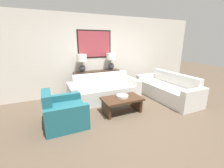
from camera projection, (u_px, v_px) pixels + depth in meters
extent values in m
plane|color=brown|center=(129.00, 122.00, 3.47)|extent=(20.00, 20.00, 0.00)
cube|color=beige|center=(94.00, 55.00, 5.22)|extent=(8.36, 0.10, 2.65)
cube|color=black|center=(95.00, 44.00, 5.07)|extent=(1.18, 0.01, 0.92)
cube|color=#9E3842|center=(95.00, 44.00, 5.07)|extent=(1.10, 0.02, 0.84)
cube|color=#332319|center=(98.00, 82.00, 5.25)|extent=(1.60, 0.37, 0.81)
cylinder|color=#333338|center=(82.00, 72.00, 4.93)|extent=(0.19, 0.19, 0.02)
sphere|color=#333338|center=(82.00, 68.00, 4.89)|extent=(0.22, 0.22, 0.22)
cylinder|color=#8C7A51|center=(82.00, 63.00, 4.85)|extent=(0.02, 0.02, 0.12)
cylinder|color=white|center=(82.00, 58.00, 4.80)|extent=(0.33, 0.33, 0.22)
cylinder|color=#333338|center=(111.00, 70.00, 5.34)|extent=(0.19, 0.19, 0.02)
sphere|color=#333338|center=(111.00, 66.00, 5.31)|extent=(0.22, 0.22, 0.22)
cylinder|color=#8C7A51|center=(111.00, 61.00, 5.26)|extent=(0.02, 0.02, 0.12)
cylinder|color=white|center=(111.00, 56.00, 5.21)|extent=(0.33, 0.33, 0.22)
cube|color=silver|center=(106.00, 94.00, 4.64)|extent=(1.83, 0.68, 0.44)
cube|color=silver|center=(101.00, 85.00, 4.96)|extent=(1.83, 0.18, 0.80)
cube|color=silver|center=(72.00, 95.00, 4.29)|extent=(0.18, 0.86, 0.60)
cube|color=silver|center=(132.00, 87.00, 5.09)|extent=(0.18, 0.86, 0.60)
cube|color=silver|center=(164.00, 92.00, 4.82)|extent=(0.68, 1.83, 0.44)
cube|color=silver|center=(174.00, 85.00, 4.94)|extent=(0.18, 1.83, 0.80)
cube|color=silver|center=(147.00, 82.00, 5.71)|extent=(0.86, 0.18, 0.60)
cube|color=silver|center=(194.00, 100.00, 3.95)|extent=(0.86, 0.18, 0.60)
cube|color=#3D2616|center=(122.00, 99.00, 3.85)|extent=(1.02, 0.60, 0.05)
cube|color=#3D2616|center=(106.00, 109.00, 3.73)|extent=(0.07, 0.48, 0.35)
cube|color=#3D2616|center=(136.00, 103.00, 4.08)|extent=(0.07, 0.48, 0.35)
cylinder|color=beige|center=(122.00, 96.00, 3.86)|extent=(0.31, 0.31, 0.07)
cube|color=#1E5B66|center=(70.00, 115.00, 3.38)|extent=(0.69, 0.64, 0.41)
cube|color=#1E5B66|center=(48.00, 110.00, 3.16)|extent=(0.18, 0.64, 0.80)
cube|color=#1E5B66|center=(68.00, 120.00, 2.99)|extent=(0.87, 0.14, 0.57)
cube|color=#1E5B66|center=(63.00, 105.00, 3.67)|extent=(0.87, 0.14, 0.57)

